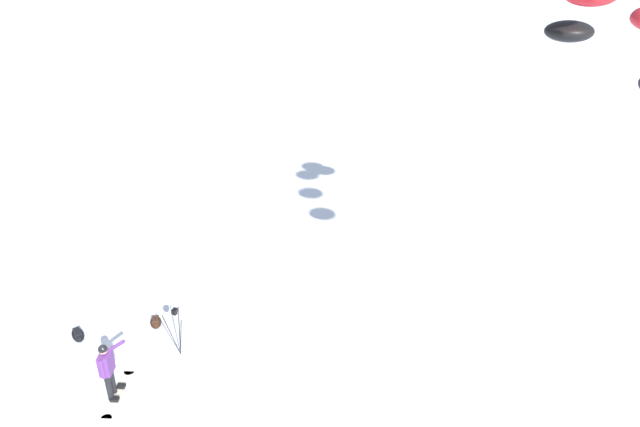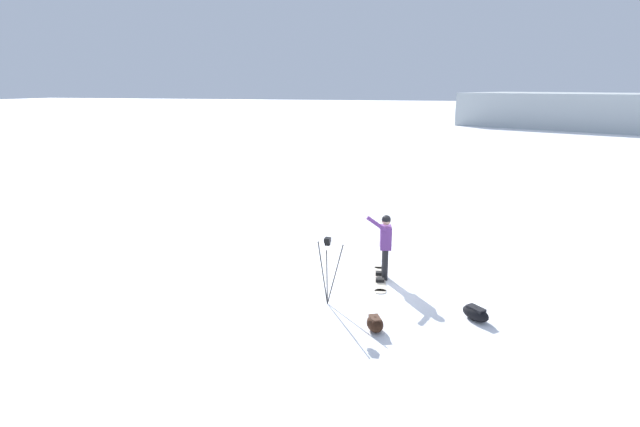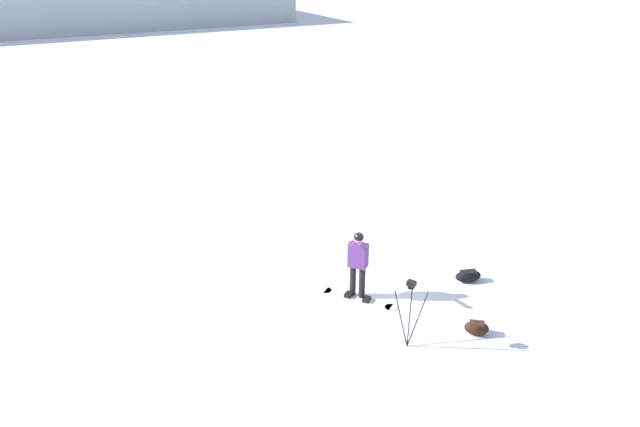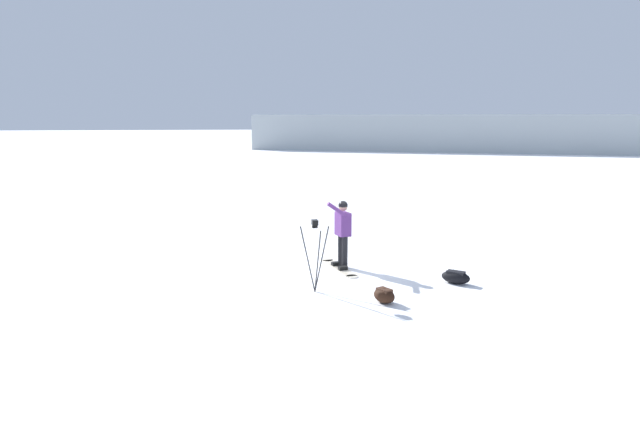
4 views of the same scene
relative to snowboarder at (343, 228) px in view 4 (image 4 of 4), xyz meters
name	(u,v)px [view 4 (image 4 of 4)]	position (x,y,z in m)	size (l,w,h in m)	color
ground_plane	(343,268)	(0.00, 0.09, -0.95)	(300.00, 300.00, 0.00)	white
snowboarder	(343,228)	(0.00, 0.00, 0.00)	(0.61, 0.56, 1.61)	black
snowboard	(339,267)	(0.09, 0.08, -0.93)	(0.54, 1.83, 0.10)	beige
gear_bag_large	(456,277)	(-2.09, 1.74, -0.81)	(0.66, 0.65, 0.27)	black
camera_tripod	(315,241)	(0.95, 1.80, 0.09)	(0.60, 0.55, 1.48)	#262628
gear_bag_small	(384,295)	(-0.23, 2.73, -0.80)	(0.49, 0.57, 0.28)	black
distant_ridge	(455,132)	(-22.60, -47.22, 0.91)	(43.60, 30.15, 3.73)	#A9B2B4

